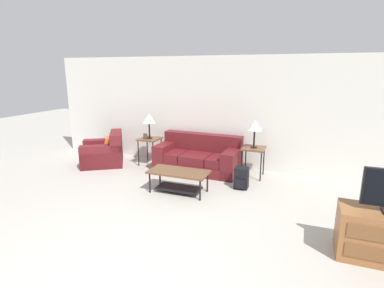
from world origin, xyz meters
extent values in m
cube|color=silver|center=(0.00, 4.60, 1.30)|extent=(9.05, 0.06, 2.60)
cube|color=maroon|center=(-0.38, 4.02, 0.11)|extent=(1.94, 0.97, 0.22)
cube|color=maroon|center=(-1.02, 4.03, 0.32)|extent=(0.65, 0.83, 0.20)
cube|color=maroon|center=(-0.38, 4.00, 0.32)|extent=(0.65, 0.83, 0.20)
cube|color=maroon|center=(0.25, 3.98, 0.32)|extent=(0.65, 0.83, 0.20)
cube|color=maroon|center=(-0.37, 4.34, 0.62)|extent=(1.92, 0.34, 0.40)
cube|color=maroon|center=(-1.20, 4.06, 0.29)|extent=(0.32, 0.90, 0.58)
cube|color=maroon|center=(0.43, 3.99, 0.29)|extent=(0.32, 0.90, 0.58)
cube|color=maroon|center=(-2.75, 3.65, 0.20)|extent=(1.31, 1.30, 0.40)
cube|color=maroon|center=(-2.45, 3.84, 0.60)|extent=(0.72, 0.92, 0.40)
cube|color=maroon|center=(-2.93, 3.94, 0.28)|extent=(0.95, 0.73, 0.56)
cube|color=maroon|center=(-2.57, 3.37, 0.28)|extent=(0.95, 0.73, 0.56)
cube|color=orange|center=(-2.65, 3.72, 0.50)|extent=(0.34, 0.39, 0.36)
cube|color=brown|center=(-0.29, 2.71, 0.41)|extent=(1.13, 0.54, 0.04)
cylinder|color=black|center=(-0.80, 2.50, 0.19)|extent=(0.03, 0.03, 0.39)
cylinder|color=black|center=(0.22, 2.50, 0.19)|extent=(0.03, 0.03, 0.39)
cylinder|color=black|center=(-0.80, 2.92, 0.19)|extent=(0.03, 0.03, 0.39)
cylinder|color=black|center=(0.22, 2.92, 0.19)|extent=(0.03, 0.03, 0.39)
cube|color=black|center=(-0.29, 2.71, 0.08)|extent=(0.85, 0.38, 0.02)
cube|color=brown|center=(-1.65, 4.07, 0.64)|extent=(0.48, 0.51, 0.03)
cylinder|color=black|center=(-1.85, 3.86, 0.31)|extent=(0.03, 0.03, 0.63)
cylinder|color=black|center=(-1.44, 3.86, 0.31)|extent=(0.03, 0.03, 0.63)
cylinder|color=black|center=(-1.85, 4.29, 0.31)|extent=(0.03, 0.03, 0.63)
cylinder|color=black|center=(-1.44, 4.29, 0.31)|extent=(0.03, 0.03, 0.63)
cube|color=brown|center=(0.88, 4.07, 0.64)|extent=(0.48, 0.51, 0.03)
cylinder|color=black|center=(0.68, 3.86, 0.31)|extent=(0.03, 0.03, 0.63)
cylinder|color=black|center=(1.08, 3.86, 0.31)|extent=(0.03, 0.03, 0.63)
cylinder|color=black|center=(0.68, 4.29, 0.31)|extent=(0.03, 0.03, 0.63)
cylinder|color=black|center=(1.08, 4.29, 0.31)|extent=(0.03, 0.03, 0.63)
cylinder|color=black|center=(-1.65, 4.07, 0.67)|extent=(0.14, 0.14, 0.02)
cylinder|color=black|center=(-1.65, 4.07, 0.86)|extent=(0.04, 0.04, 0.36)
cone|color=white|center=(-1.65, 4.07, 1.15)|extent=(0.31, 0.31, 0.22)
cylinder|color=black|center=(0.88, 4.07, 0.67)|extent=(0.14, 0.14, 0.02)
cylinder|color=black|center=(0.88, 4.07, 0.86)|extent=(0.04, 0.04, 0.36)
cone|color=white|center=(0.88, 4.07, 1.15)|extent=(0.31, 0.31, 0.22)
cube|color=black|center=(0.79, 3.34, 0.21)|extent=(0.26, 0.22, 0.43)
cube|color=black|center=(0.79, 3.21, 0.13)|extent=(0.20, 0.05, 0.17)
cylinder|color=black|center=(0.71, 3.47, 0.23)|extent=(0.02, 0.02, 0.32)
cylinder|color=black|center=(0.86, 3.47, 0.23)|extent=(0.02, 0.02, 0.32)
cube|color=#4C3828|center=(-1.72, 4.00, 0.72)|extent=(0.10, 0.04, 0.13)
camera|label=1|loc=(1.85, -2.20, 2.27)|focal=28.00mm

